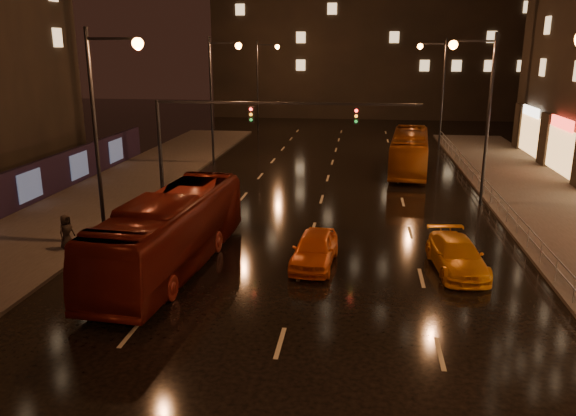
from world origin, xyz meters
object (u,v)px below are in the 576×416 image
(bus_red, at_px, (171,232))
(taxi_near, at_px, (314,249))
(taxi_far, at_px, (457,255))
(pedestrian_c, at_px, (66,232))
(bus_curb, at_px, (409,151))

(bus_red, bearing_deg, taxi_near, 14.72)
(taxi_far, relative_size, pedestrian_c, 2.91)
(taxi_near, xyz_separation_m, pedestrian_c, (-11.50, 0.21, 0.23))
(taxi_far, xyz_separation_m, pedestrian_c, (-17.52, 0.05, 0.28))
(bus_curb, xyz_separation_m, pedestrian_c, (-17.00, -20.18, -0.58))
(taxi_far, height_order, pedestrian_c, pedestrian_c)
(taxi_near, distance_m, taxi_far, 6.02)
(bus_curb, bearing_deg, taxi_near, -99.63)
(bus_red, height_order, taxi_near, bus_red)
(bus_red, height_order, pedestrian_c, bus_red)
(bus_red, xyz_separation_m, bus_curb, (11.50, 21.51, -0.09))
(pedestrian_c, bearing_deg, bus_red, -84.87)
(bus_red, relative_size, bus_curb, 1.06)
(bus_curb, distance_m, taxi_near, 21.13)
(bus_red, distance_m, taxi_far, 12.13)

